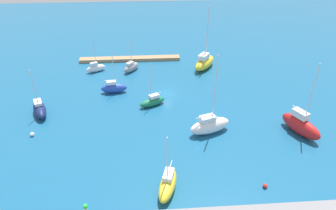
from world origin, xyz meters
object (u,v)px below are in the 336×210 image
(sailboat_gray_inner_mooring, at_px, (131,67))
(sailboat_blue_by_breakwater, at_px, (114,88))
(sailboat_red_center_basin, at_px, (301,125))
(sailboat_navy_mid_basin, at_px, (40,109))
(sailboat_white_outer_mooring, at_px, (210,125))
(sailboat_yellow_along_channel, at_px, (168,184))
(sailboat_white_far_north, at_px, (96,68))
(sailboat_green_west_end, at_px, (152,101))
(mooring_buoy_red, at_px, (265,186))
(pier_dock, at_px, (130,59))
(mooring_buoy_white, at_px, (32,134))
(sailboat_yellow_lone_south, at_px, (204,62))

(sailboat_gray_inner_mooring, relative_size, sailboat_blue_by_breakwater, 0.83)
(sailboat_red_center_basin, distance_m, sailboat_navy_mid_basin, 45.22)
(sailboat_white_outer_mooring, bearing_deg, sailboat_yellow_along_channel, -141.18)
(sailboat_yellow_along_channel, height_order, sailboat_white_far_north, sailboat_yellow_along_channel)
(sailboat_yellow_along_channel, relative_size, sailboat_blue_by_breakwater, 1.00)
(sailboat_green_west_end, bearing_deg, sailboat_white_far_north, -78.60)
(mooring_buoy_red, bearing_deg, sailboat_white_outer_mooring, -68.17)
(sailboat_gray_inner_mooring, bearing_deg, pier_dock, 41.30)
(sailboat_white_outer_mooring, bearing_deg, sailboat_white_far_north, 112.04)
(sailboat_red_center_basin, relative_size, mooring_buoy_white, 17.93)
(sailboat_green_west_end, distance_m, mooring_buoy_white, 21.54)
(sailboat_red_center_basin, xyz_separation_m, sailboat_green_west_end, (23.95, -10.54, -0.73))
(sailboat_blue_by_breakwater, relative_size, sailboat_yellow_lone_south, 0.62)
(sailboat_yellow_along_channel, bearing_deg, sailboat_green_west_end, -160.14)
(mooring_buoy_white, bearing_deg, sailboat_yellow_along_channel, 147.97)
(sailboat_gray_inner_mooring, xyz_separation_m, mooring_buoy_white, (15.45, 23.85, -0.66))
(sailboat_white_outer_mooring, xyz_separation_m, sailboat_yellow_lone_south, (-3.48, -25.21, 0.08))
(sailboat_red_center_basin, distance_m, mooring_buoy_white, 43.92)
(mooring_buoy_white, bearing_deg, sailboat_white_far_north, -106.92)
(sailboat_blue_by_breakwater, xyz_separation_m, sailboat_red_center_basin, (-31.59, 16.19, 0.56))
(pier_dock, bearing_deg, sailboat_blue_by_breakwater, 80.65)
(sailboat_yellow_along_channel, bearing_deg, mooring_buoy_red, 104.28)
(sailboat_gray_inner_mooring, bearing_deg, sailboat_yellow_lone_south, -52.30)
(sailboat_red_center_basin, relative_size, sailboat_white_far_north, 1.63)
(sailboat_white_outer_mooring, distance_m, mooring_buoy_red, 13.76)
(sailboat_yellow_along_channel, xyz_separation_m, sailboat_green_west_end, (1.38, -21.55, -0.23))
(sailboat_red_center_basin, xyz_separation_m, mooring_buoy_red, (9.67, 11.45, -1.34))
(mooring_buoy_white, bearing_deg, sailboat_gray_inner_mooring, -122.95)
(sailboat_blue_by_breakwater, xyz_separation_m, mooring_buoy_white, (12.25, 13.90, -0.73))
(pier_dock, distance_m, sailboat_yellow_lone_south, 18.63)
(sailboat_blue_by_breakwater, relative_size, mooring_buoy_red, 14.82)
(pier_dock, relative_size, sailboat_yellow_lone_south, 1.71)
(sailboat_white_far_north, bearing_deg, sailboat_navy_mid_basin, -139.34)
(sailboat_yellow_along_channel, xyz_separation_m, sailboat_gray_inner_mooring, (5.82, -37.15, -0.12))
(sailboat_yellow_lone_south, bearing_deg, sailboat_yellow_along_channel, -161.22)
(sailboat_yellow_along_channel, distance_m, sailboat_navy_mid_basin, 29.52)
(sailboat_gray_inner_mooring, relative_size, mooring_buoy_red, 12.33)
(sailboat_blue_by_breakwater, bearing_deg, sailboat_green_west_end, -39.89)
(sailboat_yellow_along_channel, relative_size, sailboat_yellow_lone_south, 0.62)
(pier_dock, relative_size, sailboat_green_west_end, 2.82)
(mooring_buoy_white, bearing_deg, sailboat_yellow_lone_south, -143.37)
(sailboat_red_center_basin, bearing_deg, sailboat_white_outer_mooring, -120.74)
(pier_dock, xyz_separation_m, sailboat_yellow_along_channel, (-6.34, 43.46, 0.75))
(sailboat_red_center_basin, bearing_deg, mooring_buoy_white, -118.77)
(sailboat_yellow_lone_south, bearing_deg, pier_dock, 106.85)
(sailboat_yellow_lone_south, bearing_deg, mooring_buoy_white, 162.15)
(sailboat_green_west_end, xyz_separation_m, mooring_buoy_white, (19.89, 8.25, -0.55))
(sailboat_yellow_along_channel, relative_size, sailboat_white_outer_mooring, 0.66)
(mooring_buoy_red, bearing_deg, mooring_buoy_white, -21.91)
(sailboat_white_outer_mooring, relative_size, sailboat_yellow_lone_south, 0.95)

